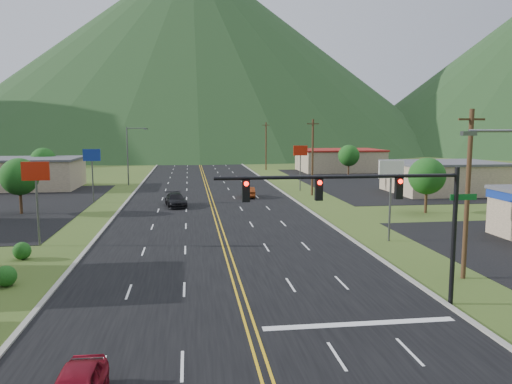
{
  "coord_description": "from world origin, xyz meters",
  "views": [
    {
      "loc": [
        -2.61,
        -8.96,
        8.94
      ],
      "look_at": [
        1.95,
        24.95,
        4.5
      ],
      "focal_mm": 35.0,
      "sensor_mm": 36.0,
      "label": 1
    }
  ],
  "objects": [
    {
      "name": "traffic_signal",
      "position": [
        6.48,
        14.0,
        5.33
      ],
      "size": [
        13.1,
        0.43,
        7.0
      ],
      "color": "black",
      "rests_on": "ground"
    },
    {
      "name": "streetlight_west",
      "position": [
        -11.68,
        70.0,
        5.18
      ],
      "size": [
        3.28,
        0.25,
        9.0
      ],
      "color": "#59595E",
      "rests_on": "ground"
    },
    {
      "name": "building_west_far",
      "position": [
        -28.0,
        68.0,
        2.26
      ],
      "size": [
        18.4,
        11.4,
        4.5
      ],
      "color": "#CCB08D",
      "rests_on": "ground"
    },
    {
      "name": "building_east_mid",
      "position": [
        32.0,
        55.0,
        2.16
      ],
      "size": [
        14.4,
        11.4,
        4.3
      ],
      "color": "#CCB08D",
      "rests_on": "ground"
    },
    {
      "name": "building_east_far",
      "position": [
        28.0,
        90.0,
        2.26
      ],
      "size": [
        16.4,
        12.4,
        4.5
      ],
      "color": "#CCB08D",
      "rests_on": "ground"
    },
    {
      "name": "pole_sign_west_a",
      "position": [
        -14.0,
        30.0,
        5.05
      ],
      "size": [
        2.0,
        0.18,
        6.4
      ],
      "color": "#59595E",
      "rests_on": "ground"
    },
    {
      "name": "pole_sign_west_b",
      "position": [
        -14.0,
        52.0,
        5.05
      ],
      "size": [
        2.0,
        0.18,
        6.4
      ],
      "color": "#59595E",
      "rests_on": "ground"
    },
    {
      "name": "pole_sign_east_a",
      "position": [
        13.0,
        28.0,
        5.05
      ],
      "size": [
        2.0,
        0.18,
        6.4
      ],
      "color": "#59595E",
      "rests_on": "ground"
    },
    {
      "name": "pole_sign_east_b",
      "position": [
        13.0,
        60.0,
        5.05
      ],
      "size": [
        2.0,
        0.18,
        6.4
      ],
      "color": "#59595E",
      "rests_on": "ground"
    },
    {
      "name": "tree_west_a",
      "position": [
        -20.0,
        45.0,
        3.89
      ],
      "size": [
        3.84,
        3.84,
        5.82
      ],
      "color": "#382314",
      "rests_on": "ground"
    },
    {
      "name": "tree_west_b",
      "position": [
        -25.0,
        72.0,
        3.89
      ],
      "size": [
        3.84,
        3.84,
        5.82
      ],
      "color": "#382314",
      "rests_on": "ground"
    },
    {
      "name": "tree_east_a",
      "position": [
        22.0,
        40.0,
        3.89
      ],
      "size": [
        3.84,
        3.84,
        5.82
      ],
      "color": "#382314",
      "rests_on": "ground"
    },
    {
      "name": "tree_east_b",
      "position": [
        26.0,
        78.0,
        3.89
      ],
      "size": [
        3.84,
        3.84,
        5.82
      ],
      "color": "#382314",
      "rests_on": "ground"
    },
    {
      "name": "utility_pole_a",
      "position": [
        13.5,
        18.0,
        5.13
      ],
      "size": [
        1.6,
        0.28,
        10.0
      ],
      "color": "#382314",
      "rests_on": "ground"
    },
    {
      "name": "utility_pole_b",
      "position": [
        13.5,
        55.0,
        5.13
      ],
      "size": [
        1.6,
        0.28,
        10.0
      ],
      "color": "#382314",
      "rests_on": "ground"
    },
    {
      "name": "utility_pole_c",
      "position": [
        13.5,
        95.0,
        5.13
      ],
      "size": [
        1.6,
        0.28,
        10.0
      ],
      "color": "#382314",
      "rests_on": "ground"
    },
    {
      "name": "utility_pole_d",
      "position": [
        13.5,
        135.0,
        5.13
      ],
      "size": [
        1.6,
        0.28,
        10.0
      ],
      "color": "#382314",
      "rests_on": "ground"
    },
    {
      "name": "mountain_n",
      "position": [
        0.0,
        220.0,
        42.5
      ],
      "size": [
        220.0,
        220.0,
        85.0
      ],
      "primitive_type": "cone",
      "color": "#193618",
      "rests_on": "ground"
    },
    {
      "name": "car_dark_mid",
      "position": [
        -4.18,
        47.57,
        0.74
      ],
      "size": [
        2.83,
        5.34,
        1.47
      ],
      "primitive_type": "imported",
      "rotation": [
        0.0,
        0.0,
        0.16
      ],
      "color": "black",
      "rests_on": "ground"
    },
    {
      "name": "car_red_far",
      "position": [
        4.9,
        53.95,
        0.67
      ],
      "size": [
        1.57,
        4.09,
        1.33
      ],
      "primitive_type": "imported",
      "rotation": [
        0.0,
        0.0,
        3.1
      ],
      "color": "maroon",
      "rests_on": "ground"
    }
  ]
}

